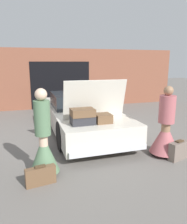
% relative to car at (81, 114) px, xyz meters
% --- Properties ---
extents(ground_plane, '(40.00, 40.00, 0.00)m').
position_rel_car_xyz_m(ground_plane, '(0.00, -0.00, -0.55)').
color(ground_plane, slate).
extents(garage_wall_back, '(12.00, 0.14, 2.80)m').
position_rel_car_xyz_m(garage_wall_back, '(0.00, 3.88, 0.84)').
color(garage_wall_back, brown).
rests_on(garage_wall_back, ground_plane).
extents(car, '(1.93, 4.96, 1.74)m').
position_rel_car_xyz_m(car, '(0.00, 0.00, 0.00)').
color(car, silver).
rests_on(car, ground_plane).
extents(person_left, '(0.57, 0.57, 1.71)m').
position_rel_car_xyz_m(person_left, '(-1.39, -2.61, 0.06)').
color(person_left, beige).
rests_on(person_left, ground_plane).
extents(person_right, '(0.70, 0.70, 1.65)m').
position_rel_car_xyz_m(person_right, '(1.40, -2.49, 0.03)').
color(person_right, '#997051').
rests_on(person_right, ground_plane).
extents(suitcase_beside_left_person, '(0.55, 0.21, 0.37)m').
position_rel_car_xyz_m(suitcase_beside_left_person, '(-1.50, -2.94, -0.38)').
color(suitcase_beside_left_person, brown).
rests_on(suitcase_beside_left_person, ground_plane).
extents(suitcase_beside_right_person, '(0.56, 0.32, 0.45)m').
position_rel_car_xyz_m(suitcase_beside_right_person, '(1.57, -2.79, -0.34)').
color(suitcase_beside_right_person, '#75665B').
rests_on(suitcase_beside_right_person, ground_plane).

